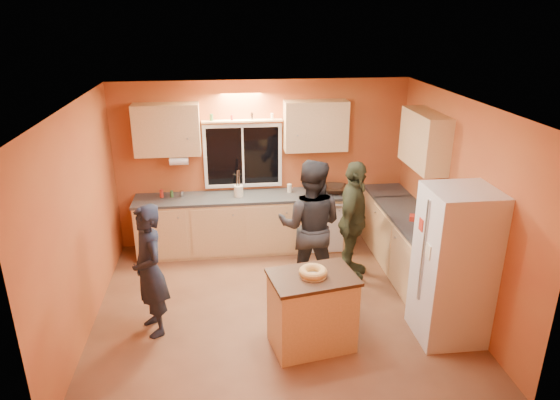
{
  "coord_description": "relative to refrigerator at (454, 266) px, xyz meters",
  "views": [
    {
      "loc": [
        -0.61,
        -5.44,
        3.56
      ],
      "look_at": [
        0.09,
        0.4,
        1.31
      ],
      "focal_mm": 32.0,
      "sensor_mm": 36.0,
      "label": 1
    }
  ],
  "objects": [
    {
      "name": "bundt_pastry",
      "position": [
        -1.59,
        -0.01,
        0.03
      ],
      "size": [
        0.31,
        0.31,
        0.09
      ],
      "primitive_type": "torus",
      "color": "tan",
      "rests_on": "island"
    },
    {
      "name": "utensil_crock",
      "position": [
        -2.28,
        2.48,
        0.09
      ],
      "size": [
        0.14,
        0.14,
        0.17
      ],
      "primitive_type": "cylinder",
      "color": "#ECE7C6",
      "rests_on": "back_counter"
    },
    {
      "name": "refrigerator",
      "position": [
        0.0,
        0.0,
        0.0
      ],
      "size": [
        0.72,
        0.7,
        1.8
      ],
      "primitive_type": "cube",
      "color": "silver",
      "rests_on": "ground"
    },
    {
      "name": "back_counter",
      "position": [
        -1.88,
        2.5,
        -0.45
      ],
      "size": [
        4.23,
        0.62,
        0.9
      ],
      "color": "tan",
      "rests_on": "ground"
    },
    {
      "name": "red_box",
      "position": [
        0.05,
        1.28,
        0.04
      ],
      "size": [
        0.19,
        0.17,
        0.07
      ],
      "primitive_type": "cube",
      "rotation": [
        0.0,
        0.0,
        -0.38
      ],
      "color": "#B2291B",
      "rests_on": "right_counter"
    },
    {
      "name": "potted_plant",
      "position": [
        -0.01,
        0.61,
        0.14
      ],
      "size": [
        0.3,
        0.28,
        0.28
      ],
      "primitive_type": "imported",
      "rotation": [
        0.0,
        0.0,
        -0.31
      ],
      "color": "gray",
      "rests_on": "right_counter"
    },
    {
      "name": "island",
      "position": [
        -1.59,
        -0.01,
        -0.45
      ],
      "size": [
        1.01,
        0.78,
        0.89
      ],
      "rotation": [
        0.0,
        0.0,
        0.18
      ],
      "color": "tan",
      "rests_on": "ground"
    },
    {
      "name": "right_counter",
      "position": [
        0.06,
        1.3,
        -0.45
      ],
      "size": [
        0.62,
        1.84,
        0.9
      ],
      "color": "tan",
      "rests_on": "ground"
    },
    {
      "name": "mixing_bowl",
      "position": [
        -0.79,
        2.5,
        0.05
      ],
      "size": [
        0.48,
        0.48,
        0.1
      ],
      "primitive_type": "imported",
      "rotation": [
        0.0,
        0.0,
        -0.21
      ],
      "color": "black",
      "rests_on": "back_counter"
    },
    {
      "name": "ground",
      "position": [
        -1.89,
        0.8,
        -0.9
      ],
      "size": [
        4.5,
        4.5,
        0.0
      ],
      "primitive_type": "plane",
      "color": "brown",
      "rests_on": "ground"
    },
    {
      "name": "person_center",
      "position": [
        -1.4,
        1.25,
        0.01
      ],
      "size": [
        1.04,
        0.92,
        1.81
      ],
      "primitive_type": "imported",
      "rotation": [
        0.0,
        0.0,
        2.84
      ],
      "color": "black",
      "rests_on": "ground"
    },
    {
      "name": "person_right",
      "position": [
        -0.76,
        1.48,
        -0.05
      ],
      "size": [
        0.79,
        1.07,
        1.69
      ],
      "primitive_type": "imported",
      "rotation": [
        0.0,
        0.0,
        1.14
      ],
      "color": "#303421",
      "rests_on": "ground"
    },
    {
      "name": "person_left",
      "position": [
        -3.38,
        0.48,
        -0.11
      ],
      "size": [
        0.58,
        0.68,
        1.58
      ],
      "primitive_type": "imported",
      "rotation": [
        0.0,
        0.0,
        -1.15
      ],
      "color": "black",
      "rests_on": "ground"
    },
    {
      "name": "room_shell",
      "position": [
        -1.77,
        1.21,
        0.72
      ],
      "size": [
        4.54,
        4.04,
        2.61
      ],
      "color": "#B6632E",
      "rests_on": "ground"
    }
  ]
}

